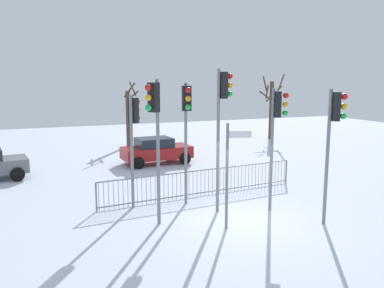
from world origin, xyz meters
name	(u,v)px	position (x,y,z in m)	size (l,w,h in m)	color
ground_plane	(241,221)	(0.00, 0.00, 0.00)	(60.00, 60.00, 0.00)	silver
traffic_light_mid_right	(277,122)	(1.61, 0.49, 3.19)	(0.50, 0.43, 4.35)	slate
traffic_light_mid_left	(134,126)	(-2.88, 2.82, 3.01)	(0.48, 0.46, 4.10)	slate
traffic_light_foreground_right	(187,117)	(-1.05, 2.30, 3.31)	(0.35, 0.56, 4.52)	slate
traffic_light_rear_right	(334,126)	(2.48, -1.31, 3.20)	(0.53, 0.40, 4.36)	slate
traffic_light_foreground_left	(155,120)	(-2.73, 0.69, 3.40)	(0.51, 0.42, 4.64)	slate
traffic_light_rear_left	(222,109)	(-0.18, 1.15, 3.65)	(0.57, 0.33, 5.00)	slate
direction_sign_post	(229,171)	(-0.72, -0.42, 1.86)	(0.77, 0.25, 3.34)	slate
pedestrian_guard_railing	(203,182)	(-0.02, 3.14, 0.55)	(8.65, 0.79, 1.07)	slate
car_red_trailing	(156,150)	(0.02, 9.72, 0.77)	(3.89, 2.10, 1.47)	maroon
bare_tree_centre	(129,116)	(0.01, 16.30, 2.15)	(0.95, 1.43, 4.53)	#473828
bare_tree_right	(271,107)	(11.22, 15.28, 2.57)	(1.99, 1.97, 5.10)	#473828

